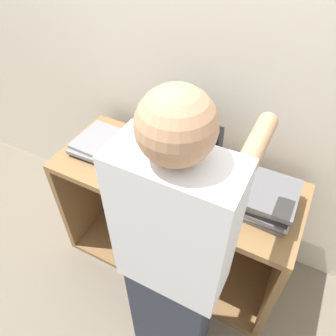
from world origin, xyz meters
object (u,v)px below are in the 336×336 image
object	(u,v)px
laptop_stack_right	(253,194)
laptop_open	(179,161)
laptop_stack_left	(109,147)
person	(174,268)

from	to	relation	value
laptop_stack_right	laptop_open	bearing A→B (deg)	173.14
laptop_open	laptop_stack_left	bearing A→B (deg)	-173.02
laptop_stack_right	person	size ratio (longest dim) A/B	0.25
laptop_open	person	xyz separation A→B (m)	(0.24, -0.54, -0.03)
laptop_stack_right	person	xyz separation A→B (m)	(-0.17, -0.49, -0.03)
person	laptop_stack_left	bearing A→B (deg)	142.96
laptop_stack_right	person	distance (m)	0.52
laptop_open	person	world-z (taller)	person
laptop_stack_left	person	distance (m)	0.81
laptop_open	laptop_stack_right	bearing A→B (deg)	-6.86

